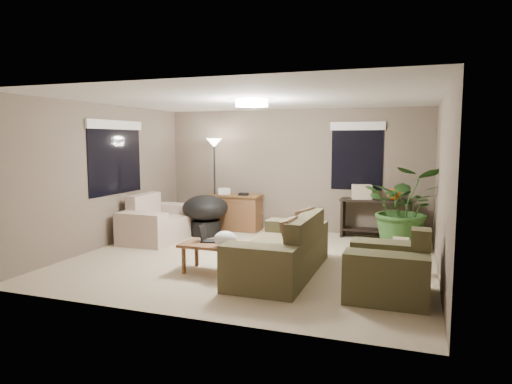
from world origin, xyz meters
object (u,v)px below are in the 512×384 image
(papasan_chair, at_px, (205,212))
(cat_scratching_post, at_px, (400,258))
(loveseat, at_px, (158,224))
(houseplant, at_px, (404,217))
(coffee_table, at_px, (217,248))
(console_table, at_px, (374,216))
(armchair, at_px, (389,272))
(desk, at_px, (235,212))
(main_sofa, at_px, (283,253))
(floor_lamp, at_px, (214,154))

(papasan_chair, distance_m, cat_scratching_post, 4.01)
(loveseat, relative_size, houseplant, 1.10)
(papasan_chair, bearing_deg, coffee_table, -60.71)
(console_table, relative_size, houseplant, 0.90)
(loveseat, xyz_separation_m, armchair, (4.33, -1.86, 0.00))
(armchair, height_order, cat_scratching_post, armchair)
(coffee_table, height_order, console_table, console_table)
(loveseat, distance_m, coffee_table, 2.56)
(armchair, height_order, desk, armchair)
(coffee_table, relative_size, cat_scratching_post, 2.00)
(loveseat, relative_size, armchair, 1.60)
(main_sofa, bearing_deg, desk, 124.01)
(armchair, distance_m, floor_lamp, 4.99)
(armchair, bearing_deg, console_table, 97.96)
(main_sofa, bearing_deg, coffee_table, -163.80)
(houseplant, height_order, cat_scratching_post, houseplant)
(desk, xyz_separation_m, floor_lamp, (-0.43, -0.10, 1.22))
(papasan_chair, bearing_deg, houseplant, 1.48)
(coffee_table, height_order, floor_lamp, floor_lamp)
(floor_lamp, relative_size, cat_scratching_post, 3.82)
(floor_lamp, xyz_separation_m, houseplant, (3.80, -0.49, -1.03))
(console_table, xyz_separation_m, papasan_chair, (-3.18, -0.85, 0.03))
(console_table, xyz_separation_m, cat_scratching_post, (0.56, -2.27, -0.22))
(armchair, relative_size, console_table, 0.77)
(loveseat, height_order, coffee_table, loveseat)
(armchair, relative_size, desk, 0.91)
(houseplant, xyz_separation_m, cat_scratching_post, (-0.00, -1.52, -0.35))
(desk, relative_size, papasan_chair, 1.02)
(armchair, relative_size, cat_scratching_post, 2.00)
(main_sofa, height_order, papasan_chair, main_sofa)
(main_sofa, distance_m, papasan_chair, 2.97)
(loveseat, xyz_separation_m, desk, (1.05, 1.31, 0.08))
(floor_lamp, bearing_deg, houseplant, -7.36)
(loveseat, distance_m, floor_lamp, 1.89)
(main_sofa, height_order, desk, main_sofa)
(desk, xyz_separation_m, papasan_chair, (-0.36, -0.68, 0.09))
(cat_scratching_post, bearing_deg, floor_lamp, 152.08)
(loveseat, height_order, desk, loveseat)
(armchair, distance_m, houseplant, 2.60)
(coffee_table, height_order, papasan_chair, papasan_chair)
(loveseat, xyz_separation_m, floor_lamp, (0.63, 1.22, 1.30))
(papasan_chair, bearing_deg, main_sofa, -42.64)
(console_table, xyz_separation_m, floor_lamp, (-3.24, -0.26, 1.16))
(coffee_table, height_order, cat_scratching_post, cat_scratching_post)
(loveseat, height_order, console_table, loveseat)
(console_table, relative_size, cat_scratching_post, 2.60)
(papasan_chair, xyz_separation_m, houseplant, (3.74, 0.10, 0.10))
(papasan_chair, relative_size, houseplant, 0.74)
(armchair, distance_m, coffee_table, 2.38)
(papasan_chair, distance_m, houseplant, 3.74)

